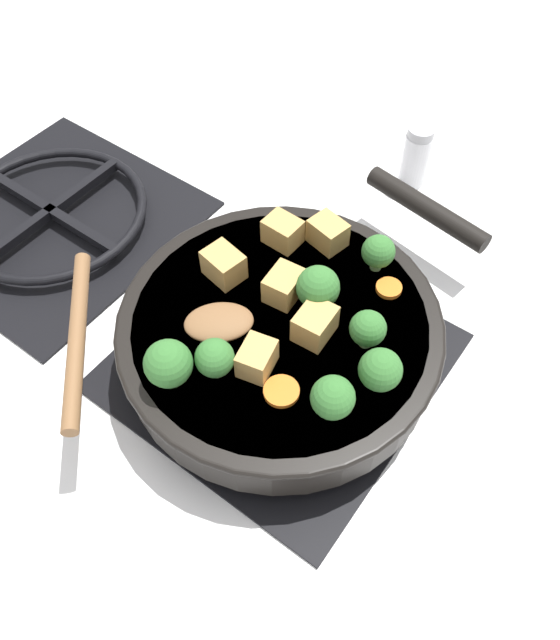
{
  "coord_description": "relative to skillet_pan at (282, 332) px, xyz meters",
  "views": [
    {
      "loc": [
        -0.29,
        -0.22,
        0.57
      ],
      "look_at": [
        0.0,
        0.0,
        0.08
      ],
      "focal_mm": 35.0,
      "sensor_mm": 36.0,
      "label": 1
    }
  ],
  "objects": [
    {
      "name": "tofu_cube_near_handle",
      "position": [
        0.11,
        0.02,
        0.04
      ],
      "size": [
        0.04,
        0.04,
        0.03
      ],
      "primitive_type": "cube",
      "rotation": [
        0.0,
        0.0,
        4.51
      ],
      "color": "tan",
      "rests_on": "skillet_pan"
    },
    {
      "name": "tofu_cube_center_large",
      "position": [
        0.01,
        0.08,
        0.04
      ],
      "size": [
        0.04,
        0.04,
        0.03
      ],
      "primitive_type": "cube",
      "rotation": [
        0.0,
        0.0,
        1.39
      ],
      "color": "tan",
      "rests_on": "skillet_pan"
    },
    {
      "name": "broccoli_floret_east_rim",
      "position": [
        0.02,
        -0.08,
        0.05
      ],
      "size": [
        0.04,
        0.04,
        0.04
      ],
      "color": "#709956",
      "rests_on": "skillet_pan"
    },
    {
      "name": "tofu_cube_back_piece",
      "position": [
        -0.06,
        -0.01,
        0.04
      ],
      "size": [
        0.04,
        0.04,
        0.03
      ],
      "primitive_type": "cube",
      "rotation": [
        0.0,
        0.0,
        0.23
      ],
      "color": "tan",
      "rests_on": "skillet_pan"
    },
    {
      "name": "tofu_cube_front_piece",
      "position": [
        0.09,
        0.06,
        0.04
      ],
      "size": [
        0.03,
        0.04,
        0.03
      ],
      "primitive_type": "cube",
      "rotation": [
        0.0,
        0.0,
        4.68
      ],
      "color": "tan",
      "rests_on": "skillet_pan"
    },
    {
      "name": "broccoli_floret_near_spoon",
      "position": [
        -0.06,
        -0.1,
        0.05
      ],
      "size": [
        0.04,
        0.04,
        0.05
      ],
      "color": "#709956",
      "rests_on": "skillet_pan"
    },
    {
      "name": "broccoli_floret_west_rim",
      "position": [
        -0.09,
        0.01,
        0.05
      ],
      "size": [
        0.04,
        0.04,
        0.04
      ],
      "color": "#709956",
      "rests_on": "skillet_pan"
    },
    {
      "name": "carrot_slice_near_center",
      "position": [
        -0.07,
        -0.05,
        0.02
      ],
      "size": [
        0.03,
        0.03,
        0.01
      ],
      "primitive_type": "cylinder",
      "color": "orange",
      "rests_on": "skillet_pan"
    },
    {
      "name": "tofu_cube_west_chunk",
      "position": [
        0.03,
        0.02,
        0.04
      ],
      "size": [
        0.04,
        0.03,
        0.03
      ],
      "primitive_type": "cube",
      "rotation": [
        0.0,
        0.0,
        3.24
      ],
      "color": "tan",
      "rests_on": "skillet_pan"
    },
    {
      "name": "ground_plane",
      "position": [
        -0.0,
        0.0,
        -0.06
      ],
      "size": [
        2.4,
        2.4,
        0.0
      ],
      "primitive_type": "plane",
      "color": "white"
    },
    {
      "name": "broccoli_floret_north_edge",
      "position": [
        0.03,
        -0.02,
        0.05
      ],
      "size": [
        0.04,
        0.04,
        0.05
      ],
      "color": "#709956",
      "rests_on": "skillet_pan"
    },
    {
      "name": "broccoli_floret_mid_floret",
      "position": [
        -0.12,
        0.04,
        0.05
      ],
      "size": [
        0.04,
        0.04,
        0.05
      ],
      "color": "#709956",
      "rests_on": "skillet_pan"
    },
    {
      "name": "skillet_pan",
      "position": [
        0.0,
        0.0,
        0.0
      ],
      "size": [
        0.43,
        0.33,
        0.05
      ],
      "color": "black",
      "rests_on": "front_burner_grate"
    },
    {
      "name": "broccoli_floret_center_top",
      "position": [
        0.11,
        -0.04,
        0.05
      ],
      "size": [
        0.03,
        0.03,
        0.04
      ],
      "color": "#709956",
      "rests_on": "skillet_pan"
    },
    {
      "name": "tofu_cube_east_chunk",
      "position": [
        0.0,
        -0.04,
        0.04
      ],
      "size": [
        0.04,
        0.03,
        0.03
      ],
      "primitive_type": "cube",
      "rotation": [
        0.0,
        0.0,
        3.21
      ],
      "color": "tan",
      "rests_on": "skillet_pan"
    },
    {
      "name": "wooden_spoon",
      "position": [
        -0.09,
        0.1,
        0.03
      ],
      "size": [
        0.21,
        0.22,
        0.02
      ],
      "color": "brown",
      "rests_on": "skillet_pan"
    },
    {
      "name": "front_burner_grate",
      "position": [
        -0.0,
        0.0,
        -0.04
      ],
      "size": [
        0.31,
        0.31,
        0.03
      ],
      "color": "black",
      "rests_on": "ground_plane"
    },
    {
      "name": "salt_shaker",
      "position": [
        0.34,
        0.03,
        -0.01
      ],
      "size": [
        0.04,
        0.04,
        0.09
      ],
      "color": "white",
      "rests_on": "ground_plane"
    },
    {
      "name": "rear_burner_grate",
      "position": [
        -0.0,
        0.36,
        -0.04
      ],
      "size": [
        0.31,
        0.31,
        0.03
      ],
      "color": "black",
      "rests_on": "ground_plane"
    },
    {
      "name": "broccoli_floret_south_cluster",
      "position": [
        -0.01,
        -0.12,
        0.05
      ],
      "size": [
        0.04,
        0.04,
        0.05
      ],
      "color": "#709956",
      "rests_on": "skillet_pan"
    },
    {
      "name": "carrot_slice_orange_thin",
      "position": [
        0.09,
        -0.07,
        0.02
      ],
      "size": [
        0.03,
        0.03,
        0.01
      ],
      "primitive_type": "cylinder",
      "color": "orange",
      "rests_on": "skillet_pan"
    }
  ]
}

